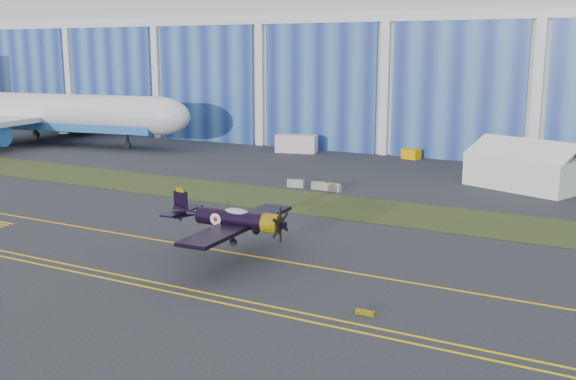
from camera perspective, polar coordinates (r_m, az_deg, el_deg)
The scene contains 16 objects.
ground at distance 62.43m, azimuth -8.19°, elevation -3.08°, with size 260.00×260.00×0.00m, color #2D2F35.
grass_median at distance 73.78m, azimuth -1.69°, elevation -0.64°, with size 260.00×10.00×0.02m, color #475128.
hangar at distance 125.38m, azimuth 11.95°, elevation 11.11°, with size 220.00×45.70×30.00m.
taxiway_centreline at distance 58.66m, azimuth -11.11°, elevation -4.15°, with size 200.00×0.20×0.02m, color yellow.
edge_line_near at distance 52.06m, azimuth -17.81°, elevation -6.56°, with size 80.00×0.20×0.02m, color yellow.
edge_line_far at distance 52.71m, azimuth -17.02°, elevation -6.28°, with size 80.00×0.20×0.02m, color yellow.
guard_board_right at distance 41.99m, azimuth 6.53°, elevation -10.27°, with size 1.20×0.15×0.35m, color yellow.
warbird at distance 51.71m, azimuth -4.78°, elevation -2.44°, with size 11.61×13.80×3.96m.
jetliner at distance 125.00m, azimuth -21.26°, elevation 9.32°, with size 78.33×69.41×24.46m.
tent at distance 83.86m, azimuth 19.77°, elevation 2.17°, with size 14.90×13.00×5.78m.
shipping_container at distance 106.35m, azimuth 0.73°, elevation 3.95°, with size 6.39×2.56×2.77m, color silver.
tug at distance 101.61m, azimuth 10.39°, elevation 3.02°, with size 2.54×1.59×1.48m, color #F4B100.
cart at distance 138.22m, azimuth -18.39°, elevation 4.81°, with size 1.81×1.09×1.09m, color silver.
barrier_a at distance 79.28m, azimuth 0.65°, elevation 0.55°, with size 2.00×0.60×0.90m, color #9F999B.
barrier_b at distance 78.03m, azimuth 2.73°, elevation 0.36°, with size 2.00×0.60×0.90m, color gray.
barrier_c at distance 77.24m, azimuth 3.80°, elevation 0.23°, with size 2.00×0.60×0.90m, color #9E9D87.
Camera 1 is at (36.37, -48.20, 15.89)m, focal length 42.00 mm.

